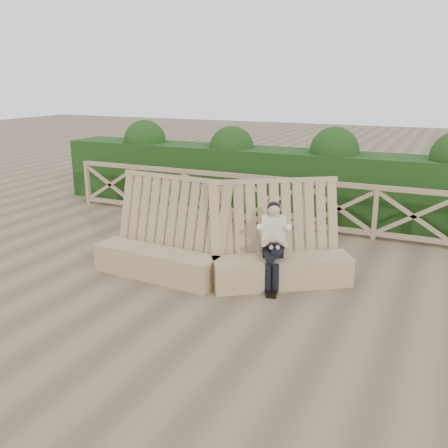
% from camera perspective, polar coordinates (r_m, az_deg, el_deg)
% --- Properties ---
extents(ground, '(60.00, 60.00, 0.00)m').
position_cam_1_polar(ground, '(7.88, -3.22, -6.78)').
color(ground, brown).
rests_on(ground, ground).
extents(bench, '(4.05, 1.86, 1.59)m').
position_cam_1_polar(bench, '(7.89, -0.64, -3.61)').
color(bench, olive).
rests_on(bench, ground).
extents(woman, '(0.50, 0.80, 1.31)m').
position_cam_1_polar(woman, '(7.58, 5.63, -1.98)').
color(woman, black).
rests_on(woman, ground).
extents(guardrail, '(10.10, 0.09, 1.10)m').
position_cam_1_polar(guardrail, '(10.77, 5.54, 2.57)').
color(guardrail, '#907054').
rests_on(guardrail, ground).
extents(hedge, '(12.00, 1.20, 1.50)m').
position_cam_1_polar(hedge, '(11.84, 7.53, 4.72)').
color(hedge, black).
rests_on(hedge, ground).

